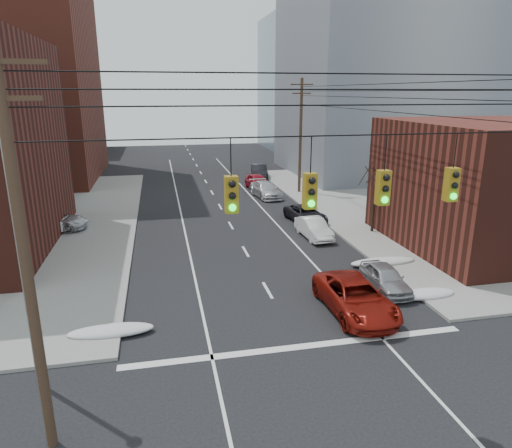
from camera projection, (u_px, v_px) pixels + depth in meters
name	position (u px, v px, depth m)	size (l,w,h in m)	color
sidewalk_ne	(510.00, 199.00, 42.74)	(40.00, 40.00, 0.15)	gray
building_brick_far	(25.00, 116.00, 74.59)	(22.00, 18.00, 12.00)	#4F2017
building_office	(385.00, 68.00, 54.23)	(22.00, 20.00, 25.00)	gray
building_glass	(324.00, 84.00, 79.47)	(20.00, 18.00, 22.00)	gray
utility_pole_left	(25.00, 255.00, 11.49)	(2.20, 0.28, 11.00)	#473323
utility_pole_far	(301.00, 134.00, 44.01)	(2.20, 0.28, 11.00)	#473323
traffic_signals	(347.00, 187.00, 12.80)	(17.00, 0.42, 2.02)	black
street_light	(17.00, 232.00, 14.17)	(0.44, 0.44, 9.32)	gray
bare_tree	(374.00, 202.00, 32.04)	(2.09, 2.20, 4.93)	black
snow_nw	(111.00, 331.00, 18.90)	(3.50, 1.08, 0.42)	silver
snow_ne	(426.00, 294.00, 22.34)	(3.00, 1.08, 0.42)	silver
snow_east_far	(383.00, 262.00, 26.56)	(4.00, 1.08, 0.42)	silver
red_pickup	(355.00, 297.00, 20.74)	(2.50, 5.43, 1.51)	maroon
parked_car_a	(385.00, 278.00, 23.13)	(1.55, 3.84, 1.31)	#A3A3A8
parked_car_b	(314.00, 228.00, 31.51)	(1.43, 4.10, 1.35)	white
parked_car_c	(306.00, 214.00, 35.28)	(2.12, 4.60, 1.28)	black
parked_car_d	(266.00, 190.00, 43.65)	(2.03, 5.00, 1.45)	silver
parked_car_e	(257.00, 182.00, 47.10)	(1.87, 4.65, 1.58)	maroon
parked_car_f	(259.00, 171.00, 53.42)	(1.64, 4.71, 1.55)	black
lot_car_a	(34.00, 226.00, 31.40)	(1.42, 4.07, 1.34)	silver
lot_car_b	(54.00, 221.00, 32.75)	(2.16, 4.69, 1.30)	#BAB9BF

